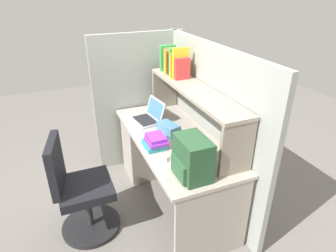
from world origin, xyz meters
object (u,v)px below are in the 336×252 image
paper_cup (177,155)px  tissue_box (168,129)px  laptop (149,116)px  backpack (192,158)px  snack_canister (179,143)px  computer_mouse (161,159)px  office_chair (80,194)px

paper_cup → tissue_box: tissue_box is taller
laptop → tissue_box: (0.33, 0.07, -0.00)m
laptop → tissue_box: size_ratio=1.57×
backpack → snack_canister: backpack is taller
paper_cup → tissue_box: (-0.45, 0.11, 0.00)m
laptop → tissue_box: bearing=12.5°
laptop → snack_canister: laptop is taller
tissue_box → snack_canister: 0.29m
computer_mouse → snack_canister: bearing=143.3°
paper_cup → backpack: bearing=3.9°
backpack → computer_mouse: backpack is taller
backpack → snack_canister: bearing=168.9°
computer_mouse → paper_cup: 0.13m
paper_cup → laptop: bearing=177.0°
snack_canister → office_chair: (-0.14, -0.86, -0.39)m
paper_cup → office_chair: 0.91m
laptop → computer_mouse: size_ratio=3.33×
snack_canister → office_chair: bearing=-99.5°
computer_mouse → snack_canister: (-0.11, 0.21, 0.03)m
paper_cup → office_chair: (-0.30, -0.77, -0.38)m
computer_mouse → office_chair: 0.78m
computer_mouse → office_chair: size_ratio=0.11×
office_chair → backpack: bearing=-113.5°
backpack → office_chair: bearing=-124.1°
backpack → office_chair: (-0.53, -0.79, -0.49)m
backpack → paper_cup: bearing=-176.1°
backpack → office_chair: 1.07m
snack_canister → computer_mouse: bearing=-62.3°
tissue_box → snack_canister: same height
computer_mouse → snack_canister: snack_canister is taller
computer_mouse → tissue_box: (-0.40, 0.23, 0.03)m
tissue_box → computer_mouse: bearing=-45.9°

